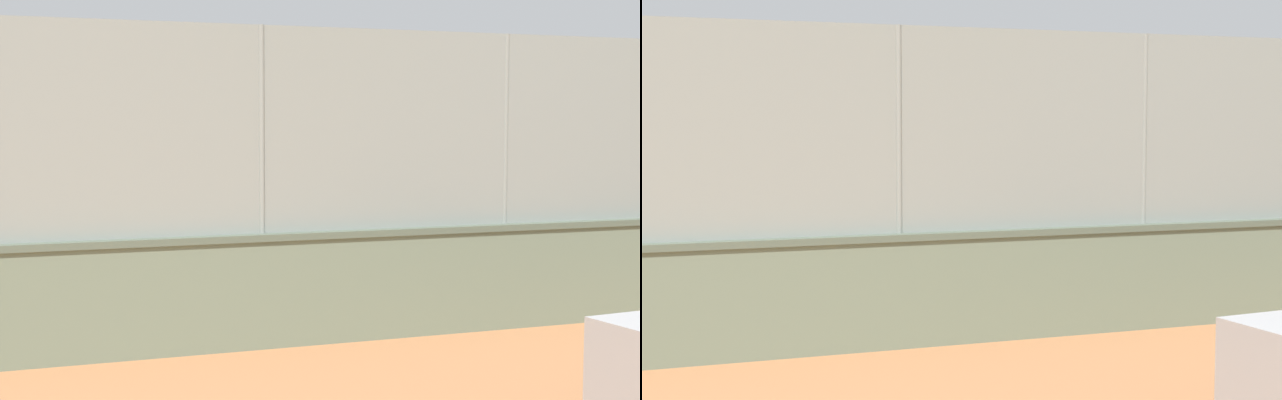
{
  "view_description": "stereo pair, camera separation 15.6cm",
  "coord_description": "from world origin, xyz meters",
  "views": [
    {
      "loc": [
        2.73,
        21.18,
        2.59
      ],
      "look_at": [
        -3.17,
        5.06,
        1.23
      ],
      "focal_mm": 54.04,
      "sensor_mm": 36.0,
      "label": 1
    },
    {
      "loc": [
        2.58,
        21.23,
        2.59
      ],
      "look_at": [
        -3.17,
        5.06,
        1.23
      ],
      "focal_mm": 54.04,
      "sensor_mm": 36.0,
      "label": 2
    }
  ],
  "objects": [
    {
      "name": "spare_ball_by_wall",
      "position": [
        -0.12,
        9.17,
        0.04
      ],
      "size": [
        0.07,
        0.07,
        0.07
      ],
      "primitive_type": "sphere",
      "color": "orange",
      "rests_on": "ground_plane"
    },
    {
      "name": "fence_panel_on_wall",
      "position": [
        -2.03,
        10.59,
        2.52
      ],
      "size": [
        28.9,
        0.19,
        2.38
      ],
      "color": "gray",
      "rests_on": "perimeter_wall"
    },
    {
      "name": "ground_plane",
      "position": [
        0.0,
        0.0,
        0.0
      ],
      "size": [
        260.0,
        260.0,
        0.0
      ],
      "primitive_type": "plane",
      "color": "#B27247"
    },
    {
      "name": "perimeter_wall",
      "position": [
        -2.03,
        10.59,
        0.67
      ],
      "size": [
        29.42,
        0.5,
        1.33
      ],
      "color": "slate",
      "rests_on": "ground_plane"
    },
    {
      "name": "sports_ball",
      "position": [
        -6.77,
        2.1,
        0.04
      ],
      "size": [
        0.07,
        0.07,
        0.07
      ],
      "primitive_type": "sphere",
      "color": "white",
      "rests_on": "ground_plane"
    },
    {
      "name": "player_near_wall_returning",
      "position": [
        -1.4,
        1.4,
        1.01
      ],
      "size": [
        0.76,
        0.83,
        1.71
      ],
      "color": "#591919",
      "rests_on": "ground_plane"
    },
    {
      "name": "player_crossing_court",
      "position": [
        -5.86,
        -0.09,
        0.87
      ],
      "size": [
        1.19,
        0.7,
        1.48
      ],
      "color": "#591919",
      "rests_on": "ground_plane"
    }
  ]
}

